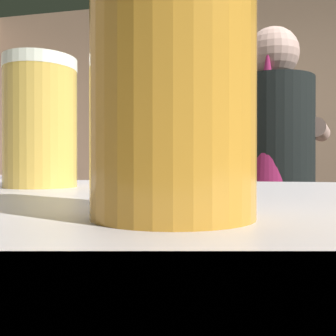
% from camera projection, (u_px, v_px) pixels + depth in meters
% --- Properties ---
extents(wall_back, '(5.20, 0.10, 2.70)m').
position_uv_depth(wall_back, '(240.00, 139.00, 3.48)').
color(wall_back, '#92745C').
rests_on(wall_back, ground).
extents(prep_counter, '(2.10, 0.60, 0.91)m').
position_uv_depth(prep_counter, '(302.00, 286.00, 1.95)').
color(prep_counter, brown).
rests_on(prep_counter, ground).
extents(back_shelf, '(0.92, 0.36, 1.14)m').
position_uv_depth(back_shelf, '(223.00, 225.00, 3.24)').
color(back_shelf, '#3E3A37').
rests_on(back_shelf, ground).
extents(mini_fridge, '(0.56, 0.58, 1.01)m').
position_uv_depth(mini_fridge, '(17.00, 228.00, 3.47)').
color(mini_fridge, white).
rests_on(mini_fridge, ground).
extents(bartender, '(0.49, 0.55, 1.68)m').
position_uv_depth(bartender, '(272.00, 195.00, 1.54)').
color(bartender, '#293540').
rests_on(bartender, ground).
extents(mixing_bowl, '(0.17, 0.17, 0.05)m').
position_uv_depth(mixing_bowl, '(209.00, 196.00, 1.94)').
color(mixing_bowl, '#CF483B').
rests_on(mixing_bowl, prep_counter).
extents(chefs_knife, '(0.24, 0.11, 0.01)m').
position_uv_depth(chefs_knife, '(323.00, 201.00, 1.88)').
color(chefs_knife, silver).
rests_on(chefs_knife, prep_counter).
extents(pint_glass_near, '(0.07, 0.07, 0.13)m').
position_uv_depth(pint_glass_near, '(173.00, 78.00, 0.17)').
color(pint_glass_near, '#C28328').
rests_on(pint_glass_near, bar_counter).
extents(pint_glass_far, '(0.08, 0.08, 0.14)m').
position_uv_depth(pint_glass_far, '(41.00, 123.00, 0.40)').
color(pint_glass_far, gold).
rests_on(pint_glass_far, bar_counter).
extents(bottle_olive_oil, '(0.07, 0.07, 0.26)m').
position_uv_depth(bottle_olive_oil, '(265.00, 149.00, 3.15)').
color(bottle_olive_oil, '#DAC282').
rests_on(bottle_olive_oil, back_shelf).
extents(bottle_vinegar, '(0.06, 0.06, 0.20)m').
position_uv_depth(bottle_vinegar, '(255.00, 152.00, 3.26)').
color(bottle_vinegar, '#D6C279').
rests_on(bottle_vinegar, back_shelf).
extents(bottle_hot_sauce, '(0.06, 0.06, 0.24)m').
position_uv_depth(bottle_hot_sauce, '(206.00, 151.00, 3.36)').
color(bottle_hot_sauce, '#C8CF89').
rests_on(bottle_hot_sauce, back_shelf).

